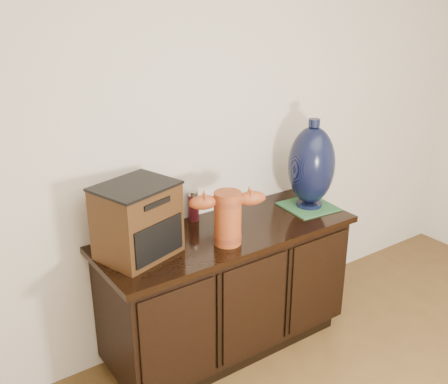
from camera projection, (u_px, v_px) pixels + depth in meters
sideboard at (227, 289)px, 2.98m from camera, size 1.46×0.56×0.75m
terracotta_vessel at (228, 215)px, 2.65m from camera, size 0.39×0.21×0.28m
tv_radio at (137, 221)px, 2.53m from camera, size 0.44×0.39×0.37m
green_mat at (308, 206)px, 3.15m from camera, size 0.31×0.31×0.01m
lamp_base at (311, 166)px, 3.06m from camera, size 0.30×0.30×0.53m
spray_can at (193, 206)px, 2.95m from camera, size 0.06×0.06×0.18m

